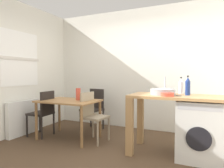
# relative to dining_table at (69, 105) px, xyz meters

# --- Properties ---
(ground_plane) EXTENTS (5.46, 5.46, 0.00)m
(ground_plane) POSITION_rel_dining_table_xyz_m (1.03, -0.47, -0.64)
(ground_plane) COLOR #4C3826
(wall_back) EXTENTS (4.60, 0.10, 2.70)m
(wall_back) POSITION_rel_dining_table_xyz_m (1.03, 1.28, 0.71)
(wall_back) COLOR silver
(wall_back) RESTS_ON ground_plane
(wall_window_side) EXTENTS (0.12, 3.80, 2.70)m
(wall_window_side) POSITION_rel_dining_table_xyz_m (-1.12, -0.47, 0.71)
(wall_window_side) COLOR silver
(wall_window_side) RESTS_ON ground_plane
(radiator) EXTENTS (0.10, 0.80, 0.70)m
(radiator) POSITION_rel_dining_table_xyz_m (-0.99, -0.17, -0.29)
(radiator) COLOR white
(radiator) RESTS_ON ground_plane
(dining_table) EXTENTS (1.10, 0.76, 0.74)m
(dining_table) POSITION_rel_dining_table_xyz_m (0.00, 0.00, 0.00)
(dining_table) COLOR #9E7042
(dining_table) RESTS_ON ground_plane
(chair_person_seat) EXTENTS (0.42, 0.42, 0.90)m
(chair_person_seat) POSITION_rel_dining_table_xyz_m (-0.55, -0.10, -0.14)
(chair_person_seat) COLOR black
(chair_person_seat) RESTS_ON ground_plane
(chair_opposite) EXTENTS (0.44, 0.44, 0.90)m
(chair_opposite) POSITION_rel_dining_table_xyz_m (0.48, 0.06, -0.14)
(chair_opposite) COLOR gray
(chair_opposite) RESTS_ON ground_plane
(chair_spare_by_wall) EXTENTS (0.46, 0.46, 0.90)m
(chair_spare_by_wall) POSITION_rel_dining_table_xyz_m (0.11, 0.77, -0.14)
(chair_spare_by_wall) COLOR black
(chair_spare_by_wall) RESTS_ON ground_plane
(kitchen_counter) EXTENTS (1.50, 0.68, 0.92)m
(kitchen_counter) POSITION_rel_dining_table_xyz_m (1.82, 0.01, 0.12)
(kitchen_counter) COLOR tan
(kitchen_counter) RESTS_ON ground_plane
(washing_machine) EXTENTS (0.60, 0.61, 0.86)m
(washing_machine) POSITION_rel_dining_table_xyz_m (2.29, 0.01, -0.21)
(washing_machine) COLOR silver
(washing_machine) RESTS_ON ground_plane
(sink_basin) EXTENTS (0.38, 0.38, 0.09)m
(sink_basin) POSITION_rel_dining_table_xyz_m (1.77, 0.01, 0.32)
(sink_basin) COLOR #9EA0A5
(sink_basin) RESTS_ON kitchen_counter
(tap) EXTENTS (0.02, 0.02, 0.28)m
(tap) POSITION_rel_dining_table_xyz_m (1.77, 0.19, 0.42)
(tap) COLOR #B2B2B7
(tap) RESTS_ON kitchen_counter
(bottle_tall_green) EXTENTS (0.08, 0.08, 0.27)m
(bottle_tall_green) POSITION_rel_dining_table_xyz_m (2.01, 0.27, 0.40)
(bottle_tall_green) COLOR silver
(bottle_tall_green) RESTS_ON kitchen_counter
(bottle_squat_brown) EXTENTS (0.07, 0.07, 0.30)m
(bottle_squat_brown) POSITION_rel_dining_table_xyz_m (2.12, 0.08, 0.41)
(bottle_squat_brown) COLOR navy
(bottle_squat_brown) RESTS_ON kitchen_counter
(mixing_bowl) EXTENTS (0.19, 0.19, 0.05)m
(mixing_bowl) POSITION_rel_dining_table_xyz_m (1.87, -0.19, 0.31)
(mixing_bowl) COLOR #D84C38
(mixing_bowl) RESTS_ON kitchen_counter
(vase) EXTENTS (0.09, 0.09, 0.23)m
(vase) POSITION_rel_dining_table_xyz_m (0.15, 0.10, 0.21)
(vase) COLOR #D84C38
(vase) RESTS_ON dining_table
(scissors) EXTENTS (0.15, 0.06, 0.01)m
(scissors) POSITION_rel_dining_table_xyz_m (1.98, -0.09, 0.28)
(scissors) COLOR #B2B2B7
(scissors) RESTS_ON kitchen_counter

